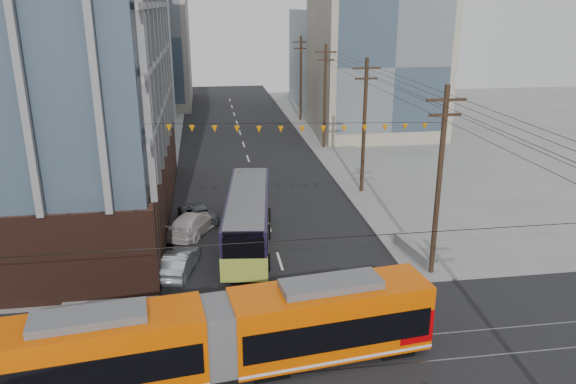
% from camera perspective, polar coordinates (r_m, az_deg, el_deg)
% --- Properties ---
extents(bg_bldg_nw_near, '(18.00, 16.00, 18.00)m').
position_cam_1_polar(bg_bldg_nw_near, '(70.39, -19.53, 12.77)').
color(bg_bldg_nw_near, '#8C99A5').
rests_on(bg_bldg_nw_near, ground).
extents(bg_bldg_ne_near, '(14.00, 14.00, 16.00)m').
position_cam_1_polar(bg_bldg_ne_near, '(68.35, 8.86, 12.60)').
color(bg_bldg_ne_near, gray).
rests_on(bg_bldg_ne_near, ground).
extents(bg_bldg_nw_far, '(16.00, 18.00, 20.00)m').
position_cam_1_polar(bg_bldg_nw_far, '(89.62, -15.36, 14.88)').
color(bg_bldg_nw_far, gray).
rests_on(bg_bldg_nw_far, ground).
extents(bg_bldg_ne_far, '(16.00, 16.00, 14.00)m').
position_cam_1_polar(bg_bldg_ne_far, '(88.14, 6.22, 13.40)').
color(bg_bldg_ne_far, '#8C99A5').
rests_on(bg_bldg_ne_far, ground).
extents(utility_pole_far, '(0.30, 0.30, 11.00)m').
position_cam_1_polar(utility_pole_far, '(74.64, 1.31, 11.39)').
color(utility_pole_far, black).
rests_on(utility_pole_far, ground).
extents(streetcar, '(18.87, 4.96, 3.60)m').
position_cam_1_polar(streetcar, '(24.38, -7.10, -14.45)').
color(streetcar, '#D84D00').
rests_on(streetcar, ground).
extents(city_bus, '(4.12, 12.53, 3.49)m').
position_cam_1_polar(city_bus, '(36.69, -4.09, -2.62)').
color(city_bus, black).
rests_on(city_bus, ground).
extents(parked_car_silver, '(2.44, 4.51, 1.41)m').
position_cam_1_polar(parked_car_silver, '(33.50, -11.01, -7.05)').
color(parked_car_silver, '#ACB8C4').
rests_on(parked_car_silver, ground).
extents(parked_car_white, '(4.08, 5.64, 1.52)m').
position_cam_1_polar(parked_car_white, '(38.86, -9.68, -3.16)').
color(parked_car_white, silver).
rests_on(parked_car_white, ground).
extents(parked_car_grey, '(3.23, 4.76, 1.21)m').
position_cam_1_polar(parked_car_grey, '(41.13, -9.21, -2.11)').
color(parked_car_grey, '#464952').
rests_on(parked_car_grey, ground).
extents(jersey_barrier, '(1.62, 4.42, 0.86)m').
position_cam_1_polar(jersey_barrier, '(35.75, 12.71, -5.94)').
color(jersey_barrier, slate).
rests_on(jersey_barrier, ground).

